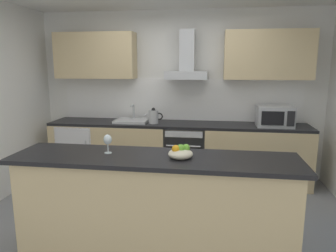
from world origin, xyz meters
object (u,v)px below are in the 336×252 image
oven (185,152)px  range_hood (187,64)px  sink (132,120)px  kettle (154,116)px  microwave (275,116)px  refrigerator (81,150)px  fruit_bowl (181,153)px  wine_glass (108,140)px

oven → range_hood: size_ratio=1.11×
oven → range_hood: (0.00, 0.13, 1.33)m
sink → kettle: sink is taller
kettle → range_hood: (0.48, 0.16, 0.78)m
microwave → sink: size_ratio=1.00×
oven → range_hood: bearing=90.0°
refrigerator → range_hood: range_hood is taller
fruit_bowl → wine_glass: bearing=176.1°
sink → wine_glass: (0.28, -1.93, 0.16)m
refrigerator → range_hood: size_ratio=1.18×
microwave → sink: 2.12m
refrigerator → range_hood: bearing=4.5°
range_hood → oven: bearing=-90.0°
oven → refrigerator: bearing=-179.9°
refrigerator → sink: 0.99m
refrigerator → microwave: size_ratio=1.70×
microwave → range_hood: size_ratio=0.69×
microwave → sink: (-2.11, 0.04, -0.12)m
sink → fruit_bowl: sink is taller
kettle → wine_glass: (-0.07, -1.88, 0.08)m
fruit_bowl → sink: bearing=116.1°
oven → kettle: (-0.48, -0.03, 0.55)m
refrigerator → range_hood: 2.17m
microwave → fruit_bowl: microwave is taller
sink → wine_glass: sink is taller
kettle → range_hood: size_ratio=0.40×
oven → range_hood: 1.33m
refrigerator → oven: bearing=0.1°
microwave → wine_glass: bearing=-134.1°
oven → refrigerator: 1.69m
refrigerator → fruit_bowl: 2.74m
oven → sink: (-0.83, 0.01, 0.47)m
fruit_bowl → refrigerator: bearing=132.9°
oven → sink: sink is taller
range_hood → kettle: bearing=-161.3°
refrigerator → microwave: microwave is taller
sink → microwave: bearing=-1.1°
oven → refrigerator: oven is taller
kettle → sink: bearing=172.7°
refrigerator → wine_glass: bearing=-59.3°
oven → refrigerator: size_ratio=0.94×
microwave → fruit_bowl: (-1.15, -1.94, -0.04)m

